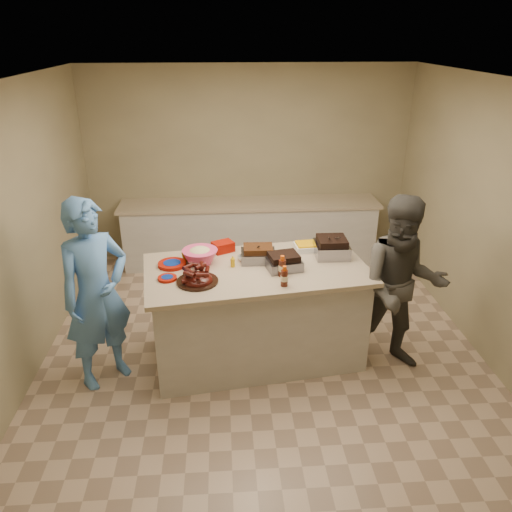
{
  "coord_description": "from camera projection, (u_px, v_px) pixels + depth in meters",
  "views": [
    {
      "loc": [
        -0.37,
        -4.41,
        3.08
      ],
      "look_at": [
        -0.07,
        -0.06,
        1.1
      ],
      "focal_mm": 35.0,
      "sensor_mm": 36.0,
      "label": 1
    }
  ],
  "objects": [
    {
      "name": "coleslaw_bowl",
      "position": [
        200.0,
        263.0,
        4.88
      ],
      "size": [
        0.39,
        0.39,
        0.24
      ],
      "primitive_type": null,
      "rotation": [
        0.0,
        0.0,
        0.14
      ],
      "color": "#DC3F72",
      "rests_on": "island"
    },
    {
      "name": "guest_blue",
      "position": [
        109.0,
        376.0,
        4.86
      ],
      "size": [
        1.69,
        1.81,
        0.44
      ],
      "primitive_type": "imported",
      "rotation": [
        0.0,
        0.0,
        0.72
      ],
      "color": "#5590DB",
      "rests_on": "ground"
    },
    {
      "name": "basket_stack",
      "position": [
        223.0,
        251.0,
        5.14
      ],
      "size": [
        0.25,
        0.23,
        0.1
      ],
      "primitive_type": "cube",
      "rotation": [
        0.0,
        0.0,
        0.46
      ],
      "color": "#8F0F03",
      "rests_on": "island"
    },
    {
      "name": "rib_platter",
      "position": [
        197.0,
        282.0,
        4.5
      ],
      "size": [
        0.47,
        0.47,
        0.15
      ],
      "primitive_type": null,
      "rotation": [
        0.0,
        0.0,
        0.27
      ],
      "color": "#470F0A",
      "rests_on": "island"
    },
    {
      "name": "brisket_tray",
      "position": [
        283.0,
        269.0,
        4.76
      ],
      "size": [
        0.36,
        0.32,
        0.1
      ],
      "primitive_type": "cube",
      "rotation": [
        0.0,
        0.0,
        0.2
      ],
      "color": "black",
      "rests_on": "island"
    },
    {
      "name": "sausage_plate",
      "position": [
        259.0,
        251.0,
        5.15
      ],
      "size": [
        0.31,
        0.31,
        0.05
      ],
      "primitive_type": "cylinder",
      "rotation": [
        0.0,
        0.0,
        -0.03
      ],
      "color": "silver",
      "rests_on": "island"
    },
    {
      "name": "sauce_bowl",
      "position": [
        246.0,
        260.0,
        4.93
      ],
      "size": [
        0.15,
        0.07,
        0.15
      ],
      "primitive_type": "imported",
      "rotation": [
        0.0,
        0.0,
        0.14
      ],
      "color": "silver",
      "rests_on": "island"
    },
    {
      "name": "bbq_bottle_a",
      "position": [
        284.0,
        286.0,
        4.44
      ],
      "size": [
        0.07,
        0.07,
        0.19
      ],
      "primitive_type": "cylinder",
      "rotation": [
        0.0,
        0.0,
        0.14
      ],
      "color": "#43180D",
      "rests_on": "island"
    },
    {
      "name": "bbq_bottle_b",
      "position": [
        282.0,
        276.0,
        4.62
      ],
      "size": [
        0.08,
        0.08,
        0.2
      ],
      "primitive_type": "cylinder",
      "rotation": [
        0.0,
        0.0,
        0.14
      ],
      "color": "#43180D",
      "rests_on": "island"
    },
    {
      "name": "roasting_pan",
      "position": [
        331.0,
        256.0,
        5.04
      ],
      "size": [
        0.33,
        0.33,
        0.13
      ],
      "primitive_type": "cube",
      "rotation": [
        0.0,
        0.0,
        -0.01
      ],
      "color": "gray",
      "rests_on": "island"
    },
    {
      "name": "plate_stack_small",
      "position": [
        167.0,
        279.0,
        4.56
      ],
      "size": [
        0.2,
        0.2,
        0.02
      ],
      "primitive_type": "cylinder",
      "rotation": [
        0.0,
        0.0,
        0.14
      ],
      "color": "#8F0F03",
      "rests_on": "island"
    },
    {
      "name": "guest_gray",
      "position": [
        391.0,
        363.0,
        5.06
      ],
      "size": [
        1.07,
        1.85,
        0.67
      ],
      "primitive_type": "imported",
      "rotation": [
        0.0,
        0.0,
        -0.13
      ],
      "color": "#494842",
      "rests_on": "ground"
    },
    {
      "name": "mac_cheese_dish",
      "position": [
        309.0,
        250.0,
        5.17
      ],
      "size": [
        0.31,
        0.24,
        0.08
      ],
      "primitive_type": "cube",
      "rotation": [
        0.0,
        0.0,
        0.09
      ],
      "color": "#F8B807",
      "rests_on": "island"
    },
    {
      "name": "mustard_bottle",
      "position": [
        233.0,
        267.0,
        4.8
      ],
      "size": [
        0.05,
        0.05,
        0.12
      ],
      "primitive_type": "cylinder",
      "rotation": [
        0.0,
        0.0,
        0.14
      ],
      "color": "gold",
      "rests_on": "island"
    },
    {
      "name": "pulled_pork_tray",
      "position": [
        258.0,
        261.0,
        4.92
      ],
      "size": [
        0.34,
        0.26,
        0.1
      ],
      "primitive_type": "cube",
      "rotation": [
        0.0,
        0.0,
        -0.03
      ],
      "color": "#47230F",
      "rests_on": "island"
    },
    {
      "name": "room",
      "position": [
        262.0,
        348.0,
        5.3
      ],
      "size": [
        4.5,
        5.0,
        2.7
      ],
      "primitive_type": null,
      "color": "tan",
      "rests_on": "ground"
    },
    {
      "name": "plastic_cup",
      "position": [
        186.0,
        260.0,
        4.93
      ],
      "size": [
        0.1,
        0.1,
        0.09
      ],
      "primitive_type": "imported",
      "rotation": [
        0.0,
        0.0,
        0.14
      ],
      "color": "#A76C0A",
      "rests_on": "island"
    },
    {
      "name": "island",
      "position": [
        256.0,
        354.0,
        5.2
      ],
      "size": [
        2.25,
        1.4,
        1.0
      ],
      "primitive_type": null,
      "rotation": [
        0.0,
        0.0,
        0.14
      ],
      "color": "beige",
      "rests_on": "ground"
    },
    {
      "name": "back_counter",
      "position": [
        250.0,
        232.0,
        7.11
      ],
      "size": [
        3.6,
        0.64,
        0.9
      ],
      "primitive_type": null,
      "color": "beige",
      "rests_on": "ground"
    },
    {
      "name": "plate_stack_large",
      "position": [
        172.0,
        266.0,
        4.82
      ],
      "size": [
        0.31,
        0.31,
        0.03
      ],
      "primitive_type": "cylinder",
      "rotation": [
        0.0,
        0.0,
        0.14
      ],
      "color": "#8F0F03",
      "rests_on": "island"
    }
  ]
}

